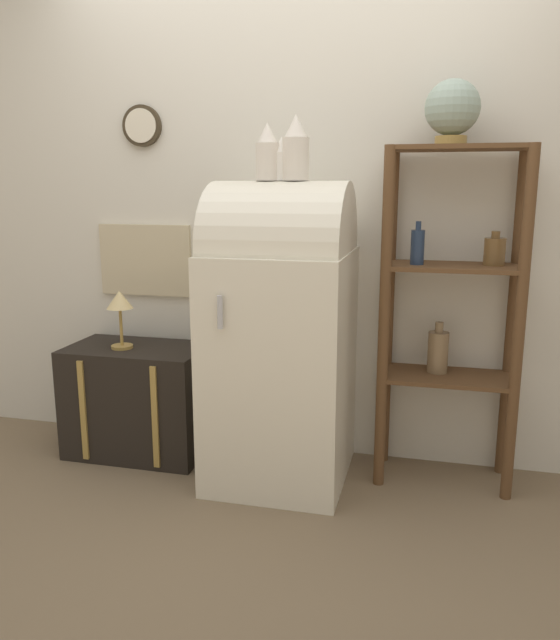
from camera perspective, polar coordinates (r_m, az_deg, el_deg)
ground_plane at (r=2.98m, az=-0.95°, el=-15.66°), size 12.00×12.00×0.00m
wall_back at (r=3.19m, az=1.58°, el=11.46°), size 7.00×0.09×2.70m
refrigerator at (r=2.91m, az=0.09°, el=-0.87°), size 0.63×0.70×1.41m
suitcase_trunk at (r=3.38m, az=-12.82°, el=-7.13°), size 0.71×0.43×0.58m
shelf_unit at (r=2.96m, az=15.34°, el=1.82°), size 0.62×0.32×1.56m
globe at (r=2.92m, az=15.49°, el=18.08°), size 0.24×0.24×0.28m
vase_left at (r=2.85m, az=-1.16°, el=14.95°), size 0.10×0.10×0.25m
vase_center at (r=2.85m, az=0.17°, el=14.39°), size 0.07×0.07×0.19m
vase_right at (r=2.83m, az=1.46°, el=15.29°), size 0.12×0.12×0.28m
desk_lamp at (r=3.25m, az=-14.43°, el=1.30°), size 0.13×0.13×0.30m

